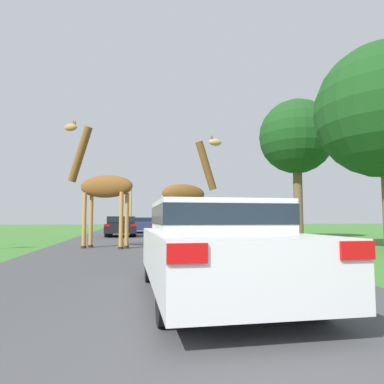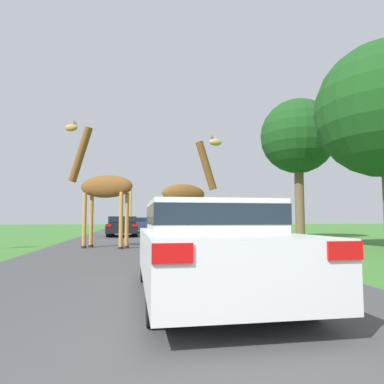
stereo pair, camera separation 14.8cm
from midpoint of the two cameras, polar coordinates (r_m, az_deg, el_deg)
The scene contains 7 objects.
road at distance 30.63m, azimuth -9.24°, elevation -6.59°, with size 7.19×120.00×0.00m.
giraffe_near_road at distance 13.76m, azimuth -0.43°, elevation -0.46°, with size 2.64×1.01×4.65m.
giraffe_companion at distance 13.75m, azimuth -14.51°, elevation 1.12°, with size 2.91×1.60×5.11m.
car_lead_maroon at distance 5.03m, azimuth 3.47°, elevation -8.84°, with size 1.85×4.29×1.35m.
car_queue_right at distance 28.99m, azimuth -7.85°, elevation -5.36°, with size 1.71×4.50×1.27m.
car_queue_left at distance 22.97m, azimuth -11.29°, elevation -5.53°, with size 1.92×4.03×1.29m.
tree_left_edge at distance 21.07m, azimuth 17.44°, elevation 8.71°, with size 4.31×4.31×8.08m.
Camera 2 is at (-0.27, -0.63, 1.09)m, focal length 32.00 mm.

